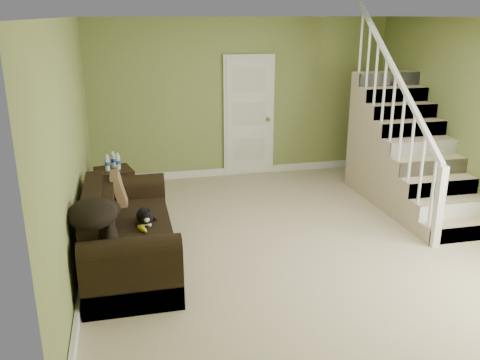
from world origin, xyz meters
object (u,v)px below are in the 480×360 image
side_table (115,188)px  banana (142,229)px  sofa (126,237)px  cat (145,216)px

side_table → banana: size_ratio=4.05×
side_table → banana: bearing=-81.6°
sofa → side_table: size_ratio=2.68×
cat → banana: cat is taller
side_table → cat: 1.88m
sofa → cat: bearing=-4.4°
banana → side_table: bearing=74.9°
cat → sofa: bearing=172.7°
sofa → banana: (0.18, -0.20, 0.16)m
cat → banana: size_ratio=2.45×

